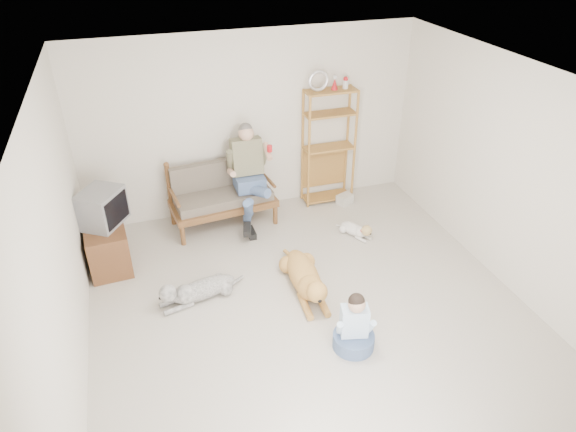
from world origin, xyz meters
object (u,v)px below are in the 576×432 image
object	(u,v)px
loveseat	(222,193)
etagere	(329,146)
tv_stand	(107,245)
golden_retriever	(306,279)

from	to	relation	value
loveseat	etagere	bearing A→B (deg)	-0.43
etagere	tv_stand	bearing A→B (deg)	-167.58
loveseat	etagere	distance (m)	1.79
loveseat	etagere	size ratio (longest dim) A/B	0.74
loveseat	etagere	world-z (taller)	etagere
golden_retriever	tv_stand	bearing A→B (deg)	153.20
tv_stand	golden_retriever	world-z (taller)	tv_stand
etagere	tv_stand	world-z (taller)	etagere
loveseat	golden_retriever	bearing A→B (deg)	-77.34
tv_stand	etagere	bearing A→B (deg)	8.62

